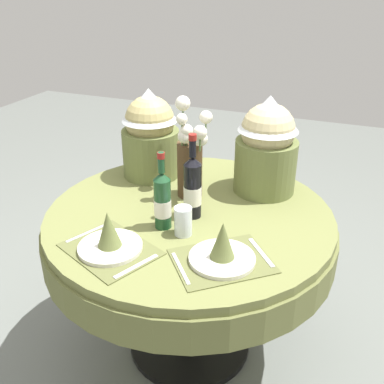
{
  "coord_description": "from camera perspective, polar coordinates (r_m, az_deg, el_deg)",
  "views": [
    {
      "loc": [
        0.63,
        -1.55,
        1.71
      ],
      "look_at": [
        0.0,
        0.03,
        0.85
      ],
      "focal_mm": 41.64,
      "sensor_mm": 36.0,
      "label": 1
    }
  ],
  "objects": [
    {
      "name": "gift_tub_back_right",
      "position": [
        2.04,
        9.58,
        6.33
      ],
      "size": [
        0.29,
        0.29,
        0.45
      ],
      "color": "olive",
      "rests_on": "dining_table"
    },
    {
      "name": "wine_bottle_left",
      "position": [
        1.76,
        -3.81,
        -1.03
      ],
      "size": [
        0.07,
        0.07,
        0.32
      ],
      "color": "#194223",
      "rests_on": "dining_table"
    },
    {
      "name": "flower_vase",
      "position": [
        1.98,
        -0.21,
        4.61
      ],
      "size": [
        0.2,
        0.21,
        0.44
      ],
      "color": "#47331E",
      "rests_on": "dining_table"
    },
    {
      "name": "ground",
      "position": [
        2.4,
        -0.29,
        -18.74
      ],
      "size": [
        8.0,
        8.0,
        0.0
      ],
      "primitive_type": "plane",
      "color": "slate"
    },
    {
      "name": "gift_tub_back_left",
      "position": [
        2.19,
        -5.39,
        7.82
      ],
      "size": [
        0.28,
        0.28,
        0.44
      ],
      "color": "olive",
      "rests_on": "dining_table"
    },
    {
      "name": "place_setting_left",
      "position": [
        1.68,
        -10.52,
        -5.95
      ],
      "size": [
        0.42,
        0.37,
        0.16
      ],
      "color": "brown",
      "rests_on": "dining_table"
    },
    {
      "name": "place_setting_right",
      "position": [
        1.59,
        3.9,
        -7.46
      ],
      "size": [
        0.43,
        0.42,
        0.16
      ],
      "color": "brown",
      "rests_on": "dining_table"
    },
    {
      "name": "tumbler_near_right",
      "position": [
        1.74,
        -1.14,
        -3.74
      ],
      "size": [
        0.07,
        0.07,
        0.12
      ],
      "primitive_type": "cylinder",
      "color": "silver",
      "rests_on": "dining_table"
    },
    {
      "name": "wine_bottle_centre",
      "position": [
        1.83,
        0.07,
        0.65
      ],
      "size": [
        0.07,
        0.07,
        0.36
      ],
      "color": "black",
      "rests_on": "dining_table"
    },
    {
      "name": "dining_table",
      "position": [
        1.99,
        -0.33,
        -5.65
      ],
      "size": [
        1.26,
        1.26,
        0.77
      ],
      "color": "olive",
      "rests_on": "ground"
    }
  ]
}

